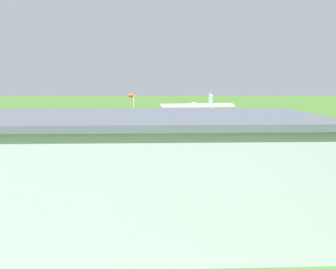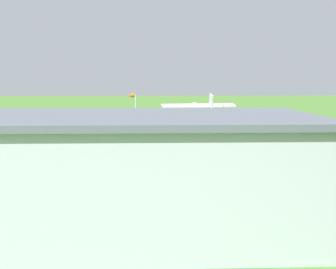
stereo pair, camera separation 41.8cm
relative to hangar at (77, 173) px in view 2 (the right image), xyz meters
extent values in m
plane|color=#47752D|center=(-0.91, -29.83, -3.30)|extent=(400.00, 400.00, 0.00)
cube|color=#B7BCC6|center=(0.00, 0.02, -0.18)|extent=(26.46, 12.23, 6.23)
cube|color=slate|center=(0.00, 0.02, 3.11)|extent=(27.06, 12.83, 0.35)
cube|color=#384251|center=(-0.02, -6.10, -0.75)|extent=(9.25, 0.19, 5.11)
cylinder|color=silver|center=(-9.92, -24.32, 1.41)|extent=(2.27, 7.12, 2.50)
cone|color=black|center=(-9.26, -28.02, 0.60)|extent=(0.87, 0.96, 0.87)
cube|color=silver|center=(-9.78, -25.10, 1.08)|extent=(8.34, 2.68, 0.38)
cube|color=silver|center=(-9.66, -25.80, 2.39)|extent=(8.34, 2.68, 0.38)
cube|color=silver|center=(-10.43, -21.46, 3.09)|extent=(0.33, 1.35, 1.50)
cube|color=silver|center=(-10.46, -21.25, 2.08)|extent=(2.72, 1.34, 0.27)
cylinder|color=black|center=(-10.78, -24.89, 0.02)|extent=(0.25, 0.65, 0.64)
cylinder|color=black|center=(-8.91, -24.56, 0.02)|extent=(0.25, 0.65, 0.64)
cylinder|color=#332D28|center=(-12.32, -25.91, 1.74)|extent=(0.14, 0.39, 1.42)
cylinder|color=#332D28|center=(-7.12, -24.99, 1.74)|extent=(0.14, 0.39, 1.42)
cube|color=gold|center=(-11.56, -13.93, -2.65)|extent=(2.19, 4.62, 0.66)
cube|color=#2D3842|center=(-11.56, -13.93, -2.04)|extent=(1.78, 2.65, 0.56)
cylinder|color=black|center=(-12.58, -12.51, -2.98)|extent=(0.29, 0.66, 0.64)
cylinder|color=black|center=(-10.86, -12.33, -2.98)|extent=(0.29, 0.66, 0.64)
cylinder|color=black|center=(-12.26, -15.53, -2.98)|extent=(0.29, 0.66, 0.64)
cylinder|color=black|center=(-10.54, -15.35, -2.98)|extent=(0.29, 0.66, 0.64)
cylinder|color=#33723F|center=(1.39, -14.65, -2.87)|extent=(0.44, 0.44, 0.87)
cylinder|color=#33723F|center=(1.39, -14.65, -2.13)|extent=(0.52, 0.52, 0.62)
sphere|color=beige|center=(1.39, -14.65, -1.70)|extent=(0.24, 0.24, 0.24)
cylinder|color=orange|center=(2.63, -18.16, -2.87)|extent=(0.41, 0.41, 0.87)
cylinder|color=navy|center=(2.63, -18.16, -2.13)|extent=(0.48, 0.48, 0.61)
sphere|color=beige|center=(2.63, -18.16, -1.70)|extent=(0.23, 0.23, 0.23)
cylinder|color=beige|center=(-5.53, -16.35, -2.91)|extent=(0.38, 0.38, 0.79)
cylinder|color=#33723F|center=(-5.53, -16.35, -2.23)|extent=(0.45, 0.45, 0.56)
sphere|color=beige|center=(-5.53, -16.35, -1.84)|extent=(0.21, 0.21, 0.21)
cylinder|color=silver|center=(-2.34, -43.12, -0.12)|extent=(0.12, 0.12, 6.36)
cone|color=orange|center=(-1.64, -43.12, 2.91)|extent=(1.23, 1.41, 0.60)
camera|label=1|loc=(-3.53, 27.22, 5.25)|focal=52.10mm
camera|label=2|loc=(-3.95, 27.24, 5.25)|focal=52.10mm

